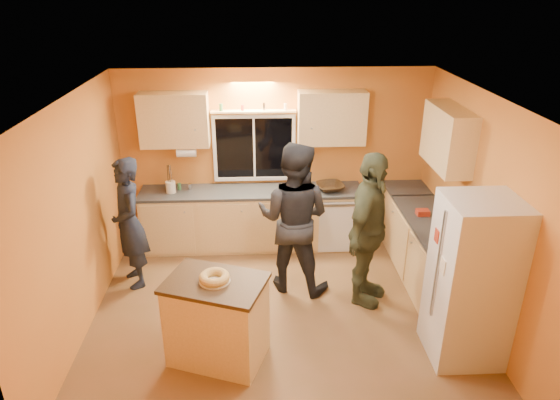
{
  "coord_description": "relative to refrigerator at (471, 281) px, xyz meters",
  "views": [
    {
      "loc": [
        -0.26,
        -4.99,
        3.7
      ],
      "look_at": [
        0.0,
        0.4,
        1.31
      ],
      "focal_mm": 32.0,
      "sensor_mm": 36.0,
      "label": 1
    }
  ],
  "objects": [
    {
      "name": "ground",
      "position": [
        -1.89,
        0.8,
        -0.9
      ],
      "size": [
        4.5,
        4.5,
        0.0
      ],
      "primitive_type": "plane",
      "color": "brown",
      "rests_on": "ground"
    },
    {
      "name": "back_counter",
      "position": [
        -1.88,
        2.5,
        -0.45
      ],
      "size": [
        4.23,
        0.62,
        0.9
      ],
      "color": "tan",
      "rests_on": "ground"
    },
    {
      "name": "mixing_bowl",
      "position": [
        -1.1,
        2.46,
        0.05
      ],
      "size": [
        0.47,
        0.47,
        0.1
      ],
      "primitive_type": "imported",
      "rotation": [
        0.0,
        0.0,
        0.21
      ],
      "color": "black",
      "rests_on": "back_counter"
    },
    {
      "name": "person_right",
      "position": [
        -0.85,
        1.02,
        0.07
      ],
      "size": [
        0.96,
        1.23,
        1.94
      ],
      "primitive_type": "imported",
      "rotation": [
        0.0,
        0.0,
        1.07
      ],
      "color": "#353823",
      "rests_on": "ground"
    },
    {
      "name": "right_counter",
      "position": [
        0.06,
        1.3,
        -0.45
      ],
      "size": [
        0.62,
        1.84,
        0.9
      ],
      "color": "tan",
      "rests_on": "ground"
    },
    {
      "name": "refrigerator",
      "position": [
        0.0,
        0.0,
        0.0
      ],
      "size": [
        0.72,
        0.7,
        1.8
      ],
      "primitive_type": "cube",
      "color": "silver",
      "rests_on": "ground"
    },
    {
      "name": "utensil_crock",
      "position": [
        -3.4,
        2.47,
        0.09
      ],
      "size": [
        0.14,
        0.14,
        0.17
      ],
      "primitive_type": "cylinder",
      "color": "beige",
      "rests_on": "back_counter"
    },
    {
      "name": "potted_plant",
      "position": [
        0.1,
        0.51,
        0.14
      ],
      "size": [
        0.26,
        0.23,
        0.28
      ],
      "primitive_type": "imported",
      "rotation": [
        0.0,
        0.0,
        -0.03
      ],
      "color": "gray",
      "rests_on": "right_counter"
    },
    {
      "name": "island",
      "position": [
        -2.6,
        0.05,
        -0.42
      ],
      "size": [
        1.15,
        0.96,
        0.95
      ],
      "rotation": [
        0.0,
        0.0,
        -0.35
      ],
      "color": "tan",
      "rests_on": "ground"
    },
    {
      "name": "room_shell",
      "position": [
        -1.77,
        1.21,
        0.72
      ],
      "size": [
        4.54,
        4.04,
        2.61
      ],
      "color": "orange",
      "rests_on": "ground"
    },
    {
      "name": "red_box",
      "position": [
        -0.01,
        1.56,
        0.04
      ],
      "size": [
        0.16,
        0.12,
        0.07
      ],
      "primitive_type": "cube",
      "rotation": [
        0.0,
        0.0,
        0.0
      ],
      "color": "#A62C19",
      "rests_on": "right_counter"
    },
    {
      "name": "person_left",
      "position": [
        -3.79,
        1.56,
        -0.03
      ],
      "size": [
        0.65,
        0.75,
        1.74
      ],
      "primitive_type": "imported",
      "rotation": [
        0.0,
        0.0,
        -1.13
      ],
      "color": "black",
      "rests_on": "ground"
    },
    {
      "name": "person_center",
      "position": [
        -1.71,
        1.37,
        0.08
      ],
      "size": [
        1.16,
        1.03,
        1.97
      ],
      "primitive_type": "imported",
      "rotation": [
        0.0,
        0.0,
        2.78
      ],
      "color": "black",
      "rests_on": "ground"
    },
    {
      "name": "bundt_pastry",
      "position": [
        -2.6,
        0.05,
        0.09
      ],
      "size": [
        0.31,
        0.31,
        0.09
      ],
      "primitive_type": "torus",
      "color": "tan",
      "rests_on": "island"
    }
  ]
}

